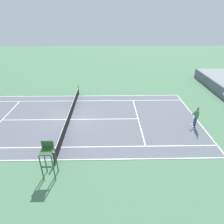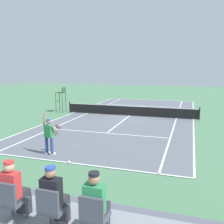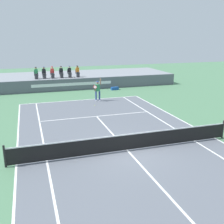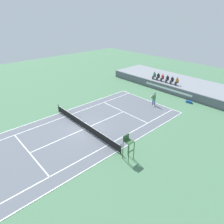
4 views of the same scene
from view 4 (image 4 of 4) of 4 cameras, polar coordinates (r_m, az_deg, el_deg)
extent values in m
plane|color=#4C7A56|center=(22.79, -8.02, -4.94)|extent=(80.00, 80.00, 0.00)
cube|color=slate|center=(22.78, -8.02, -4.91)|extent=(10.98, 23.78, 0.02)
cube|color=white|center=(30.18, 10.73, 3.30)|extent=(10.98, 0.10, 0.01)
cube|color=white|center=(26.96, -14.76, -0.18)|extent=(0.10, 23.78, 0.01)
cube|color=white|center=(19.26, 1.63, -11.37)|extent=(0.10, 23.78, 0.01)
cube|color=white|center=(25.87, -13.28, -1.22)|extent=(0.10, 23.78, 0.01)
cube|color=white|center=(20.06, -1.14, -9.56)|extent=(0.10, 23.78, 0.01)
cube|color=white|center=(26.36, 3.39, 0.08)|extent=(8.22, 0.10, 0.01)
cube|color=white|center=(20.61, -22.95, -10.96)|extent=(8.22, 0.10, 0.01)
cube|color=white|center=(22.78, -8.02, -4.89)|extent=(0.10, 12.80, 0.01)
cube|color=white|center=(30.10, 10.61, 3.24)|extent=(0.10, 0.20, 0.01)
cylinder|color=black|center=(27.11, -15.35, 1.11)|extent=(0.10, 0.10, 1.07)
cylinder|color=black|center=(18.69, 2.62, -10.78)|extent=(0.10, 0.10, 1.07)
cube|color=black|center=(22.54, -8.10, -3.90)|extent=(11.78, 0.02, 0.84)
cube|color=white|center=(22.33, -8.17, -2.98)|extent=(11.78, 0.03, 0.06)
cube|color=#565B66|center=(33.77, 15.97, 6.46)|extent=(24.91, 0.24, 1.28)
cube|color=silver|center=(33.65, 15.87, 6.52)|extent=(8.72, 0.01, 0.32)
cube|color=gray|center=(36.81, 19.12, 7.71)|extent=(24.91, 7.11, 1.28)
cube|color=#474C56|center=(36.23, 12.19, 10.06)|extent=(0.44, 0.44, 0.06)
cube|color=#474C56|center=(36.31, 12.42, 10.49)|extent=(0.44, 0.06, 0.44)
cylinder|color=#4C4C51|center=(36.08, 12.24, 9.62)|extent=(0.04, 0.04, 0.38)
cylinder|color=#4C4C51|center=(36.27, 11.79, 9.76)|extent=(0.04, 0.04, 0.38)
cube|color=#2D2D33|center=(36.13, 12.11, 10.15)|extent=(0.34, 0.44, 0.16)
cube|color=#2D2D33|center=(36.05, 11.87, 9.69)|extent=(0.30, 0.14, 0.44)
cube|color=#2D8C51|center=(36.17, 12.30, 10.64)|extent=(0.36, 0.22, 0.52)
sphere|color=#A37556|center=(36.07, 12.36, 11.20)|extent=(0.20, 0.20, 0.20)
cylinder|color=black|center=(36.05, 12.38, 11.33)|extent=(0.19, 0.19, 0.05)
cube|color=#474C56|center=(35.78, 13.27, 9.73)|extent=(0.44, 0.44, 0.06)
cube|color=#474C56|center=(35.86, 13.50, 10.17)|extent=(0.44, 0.06, 0.44)
cylinder|color=#4C4C51|center=(35.63, 13.32, 9.28)|extent=(0.04, 0.04, 0.38)
cylinder|color=#4C4C51|center=(35.82, 12.86, 9.42)|extent=(0.04, 0.04, 0.38)
cube|color=#2D2D33|center=(35.67, 13.19, 9.82)|extent=(0.34, 0.44, 0.16)
cube|color=#2D2D33|center=(35.59, 12.95, 9.35)|extent=(0.30, 0.14, 0.44)
cube|color=black|center=(35.72, 13.39, 10.31)|extent=(0.36, 0.22, 0.52)
sphere|color=#A37556|center=(35.62, 13.45, 10.88)|extent=(0.20, 0.20, 0.20)
cylinder|color=#2D4CA8|center=(35.59, 13.47, 11.02)|extent=(0.19, 0.19, 0.05)
cube|color=#474C56|center=(35.31, 14.45, 9.37)|extent=(0.44, 0.44, 0.06)
cube|color=#474C56|center=(35.40, 14.68, 9.81)|extent=(0.44, 0.06, 0.44)
cylinder|color=#4C4C51|center=(35.16, 14.51, 8.91)|extent=(0.04, 0.04, 0.38)
cylinder|color=#4C4C51|center=(35.34, 14.03, 9.06)|extent=(0.04, 0.04, 0.38)
cube|color=#2D2D33|center=(35.21, 14.37, 9.46)|extent=(0.34, 0.44, 0.16)
cube|color=#2D2D33|center=(35.12, 14.13, 8.98)|extent=(0.30, 0.14, 0.44)
cube|color=red|center=(35.25, 14.58, 9.95)|extent=(0.36, 0.22, 0.52)
sphere|color=tan|center=(35.15, 14.65, 10.53)|extent=(0.20, 0.20, 0.20)
cylinder|color=red|center=(35.12, 14.66, 10.67)|extent=(0.19, 0.19, 0.05)
cube|color=#474C56|center=(34.82, 15.77, 8.95)|extent=(0.44, 0.44, 0.06)
cube|color=#474C56|center=(34.91, 16.00, 9.40)|extent=(0.44, 0.06, 0.44)
cylinder|color=#4C4C51|center=(34.68, 15.83, 8.49)|extent=(0.04, 0.04, 0.38)
cylinder|color=#4C4C51|center=(34.85, 15.34, 8.64)|extent=(0.04, 0.04, 0.38)
cube|color=#2D2D33|center=(34.71, 15.69, 9.05)|extent=(0.34, 0.44, 0.16)
cube|color=#2D2D33|center=(34.63, 15.45, 8.56)|extent=(0.30, 0.14, 0.44)
cube|color=black|center=(34.76, 15.90, 9.55)|extent=(0.36, 0.22, 0.52)
sphere|color=tan|center=(34.66, 15.98, 10.13)|extent=(0.20, 0.20, 0.20)
cylinder|color=black|center=(34.63, 16.00, 10.27)|extent=(0.19, 0.19, 0.05)
cube|color=#474C56|center=(34.38, 17.04, 8.55)|extent=(0.44, 0.44, 0.06)
cube|color=#474C56|center=(34.47, 17.28, 9.00)|extent=(0.44, 0.06, 0.44)
cylinder|color=#4C4C51|center=(34.24, 17.11, 8.07)|extent=(0.04, 0.04, 0.38)
cylinder|color=#4C4C51|center=(34.40, 16.61, 8.23)|extent=(0.04, 0.04, 0.38)
cube|color=#2D2D33|center=(34.27, 16.97, 8.64)|extent=(0.34, 0.44, 0.16)
cube|color=#2D2D33|center=(34.19, 16.73, 8.15)|extent=(0.30, 0.14, 0.44)
cube|color=black|center=(34.32, 17.18, 9.15)|extent=(0.36, 0.22, 0.52)
sphere|color=beige|center=(34.21, 17.27, 9.74)|extent=(0.20, 0.20, 0.20)
cylinder|color=#2D4CA8|center=(34.18, 17.29, 9.88)|extent=(0.19, 0.19, 0.05)
cube|color=#474C56|center=(33.95, 18.35, 8.13)|extent=(0.44, 0.44, 0.06)
cube|color=#474C56|center=(34.04, 18.58, 8.59)|extent=(0.44, 0.06, 0.44)
cylinder|color=#4C4C51|center=(33.81, 18.42, 7.65)|extent=(0.04, 0.04, 0.38)
cylinder|color=#4C4C51|center=(33.97, 17.91, 7.81)|extent=(0.04, 0.04, 0.38)
cube|color=#2D2D33|center=(33.84, 18.28, 8.22)|extent=(0.34, 0.44, 0.16)
cube|color=#2D2D33|center=(33.76, 18.04, 7.73)|extent=(0.30, 0.14, 0.44)
cube|color=orange|center=(33.89, 18.49, 8.74)|extent=(0.36, 0.22, 0.52)
sphere|color=brown|center=(33.78, 18.58, 9.33)|extent=(0.20, 0.20, 0.20)
cylinder|color=black|center=(33.76, 18.60, 9.47)|extent=(0.19, 0.19, 0.05)
cylinder|color=navy|center=(28.66, 12.31, 2.77)|extent=(0.15, 0.15, 0.92)
cylinder|color=navy|center=(28.86, 11.86, 2.99)|extent=(0.15, 0.15, 0.92)
cube|color=white|center=(28.79, 12.14, 2.00)|extent=(0.16, 0.29, 0.10)
cube|color=white|center=(28.99, 11.70, 2.23)|extent=(0.16, 0.29, 0.10)
cube|color=#2D8C51|center=(28.46, 12.23, 4.27)|extent=(0.43, 0.30, 0.60)
sphere|color=#A37556|center=(28.29, 12.32, 5.15)|extent=(0.22, 0.22, 0.22)
cylinder|color=#2D4CA8|center=(28.25, 12.34, 5.32)|extent=(0.21, 0.21, 0.06)
cylinder|color=#A37556|center=(28.07, 12.67, 5.13)|extent=(0.12, 0.22, 0.61)
cylinder|color=#A37556|center=(28.55, 11.73, 4.44)|extent=(0.14, 0.34, 0.56)
cylinder|color=black|center=(28.54, 11.47, 4.18)|extent=(0.06, 0.19, 0.25)
torus|color=red|center=(28.31, 11.30, 4.57)|extent=(0.33, 0.24, 0.26)
cylinder|color=silver|center=(28.31, 11.30, 4.57)|extent=(0.29, 0.20, 0.22)
sphere|color=#D1E533|center=(28.13, 8.84, 1.65)|extent=(0.07, 0.07, 0.07)
cylinder|color=#2D562D|center=(17.96, 6.41, -11.08)|extent=(0.07, 0.07, 1.90)
cylinder|color=#2D562D|center=(17.54, 4.85, -12.07)|extent=(0.07, 0.07, 1.90)
cylinder|color=#2D562D|center=(18.32, 4.76, -10.11)|extent=(0.07, 0.07, 1.90)
cylinder|color=#2D562D|center=(17.91, 3.19, -11.05)|extent=(0.07, 0.07, 1.90)
cube|color=#2D562D|center=(17.34, 4.93, -8.53)|extent=(0.70, 0.70, 0.06)
cube|color=#2D562D|center=(17.38, 4.12, -7.32)|extent=(0.06, 0.70, 0.48)
cube|color=#2D562D|center=(17.71, 5.57, -11.28)|extent=(0.10, 0.70, 0.04)
cube|color=#194799|center=(31.06, 21.59, 2.77)|extent=(0.88, 0.46, 0.32)
cylinder|color=#194799|center=(31.16, 20.86, 2.97)|extent=(0.11, 0.33, 0.32)
cylinder|color=#194799|center=(30.96, 22.31, 2.56)|extent=(0.11, 0.33, 0.32)
camera|label=1|loc=(14.46, 44.57, 8.30)|focal=30.74mm
camera|label=2|loc=(39.41, 14.13, 15.11)|focal=40.27mm
camera|label=3|loc=(21.86, -43.93, 2.79)|focal=42.75mm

